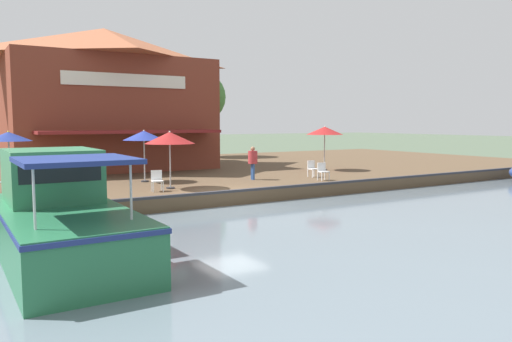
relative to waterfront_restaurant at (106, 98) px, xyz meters
name	(u,v)px	position (x,y,z in m)	size (l,w,h in m)	color
ground_plane	(229,208)	(13.91, 1.05, -4.91)	(220.00, 220.00, 0.00)	#4C5B47
quay_deck	(139,176)	(2.91, 1.05, -4.61)	(22.00, 56.00, 0.60)	brown
quay_edge_fender	(228,191)	(13.81, 1.05, -4.26)	(0.20, 50.40, 0.10)	#2D2D33
waterfront_restaurant	(106,98)	(0.00, 0.00, 0.00)	(10.61, 11.87, 8.49)	brown
patio_umbrella_back_row	(170,138)	(11.44, -0.44, -2.17)	(2.11, 2.11, 2.44)	#B7B7B7
patio_umbrella_by_entrance	(144,136)	(8.53, -0.56, -2.13)	(1.95, 1.95, 2.45)	#B7B7B7
patio_umbrella_near_quay_edge	(325,131)	(8.47, 10.34, -2.00)	(2.14, 2.14, 2.59)	#B7B7B7
patio_umbrella_mid_patio_left	(8,137)	(8.28, -6.24, -2.11)	(1.83, 1.83, 2.45)	#B7B7B7
cafe_chair_mid_patio	(157,180)	(11.93, -1.21, -3.84)	(0.52, 0.52, 0.85)	white
cafe_chair_beside_entrance	(323,170)	(12.42, 7.00, -3.84)	(0.50, 0.50, 0.85)	white
cafe_chair_back_row_seat	(313,168)	(11.05, 7.45, -3.84)	(0.44, 0.44, 0.85)	white
person_mid_patio	(253,159)	(10.43, 4.25, -3.30)	(0.46, 0.46, 1.62)	#2D5193
motorboat_nearest_quay	(56,217)	(17.91, -6.11, -3.91)	(8.14, 2.77, 2.63)	#287047
tree_behind_restaurant	(200,98)	(-5.65, 8.99, 0.42)	(4.32, 4.12, 6.91)	brown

